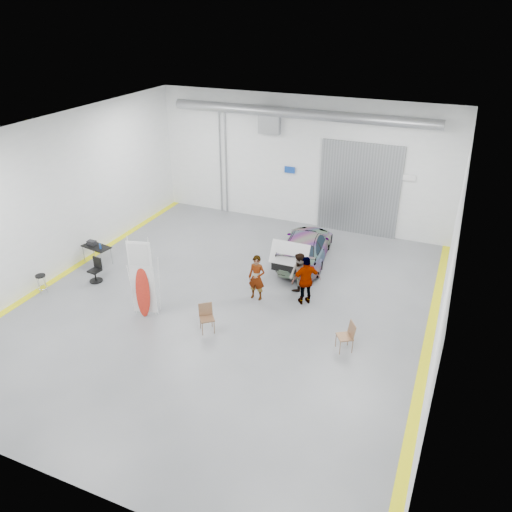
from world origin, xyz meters
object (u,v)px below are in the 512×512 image
at_px(folding_chair_near, 207,323).
at_px(folding_chair_far, 344,342).
at_px(shop_stool, 42,284).
at_px(work_table, 95,246).
at_px(surfboard_display, 141,285).
at_px(person_b, 299,276).
at_px(person_c, 306,280).
at_px(office_chair, 96,271).
at_px(person_a, 257,278).
at_px(sedan_car, 306,246).

distance_m(folding_chair_near, folding_chair_far, 4.39).
distance_m(shop_stool, work_table, 2.75).
bearing_deg(surfboard_display, shop_stool, 168.59).
xyz_separation_m(person_b, folding_chair_far, (2.29, -2.43, -0.55)).
distance_m(person_c, surfboard_display, 5.64).
height_order(shop_stool, work_table, work_table).
distance_m(person_b, work_table, 8.49).
relative_size(shop_stool, office_chair, 0.79).
bearing_deg(shop_stool, person_b, 21.51).
xyz_separation_m(person_a, work_table, (-7.10, -0.01, -0.10)).
distance_m(folding_chair_far, office_chair, 9.79).
bearing_deg(surfboard_display, office_chair, 142.77).
relative_size(folding_chair_far, shop_stool, 1.30).
distance_m(person_b, folding_chair_near, 3.83).
xyz_separation_m(folding_chair_near, shop_stool, (-6.69, -0.25, 0.07)).
distance_m(sedan_car, surfboard_display, 7.16).
relative_size(person_a, folding_chair_near, 1.81).
bearing_deg(folding_chair_near, work_table, 120.27).
height_order(sedan_car, surfboard_display, surfboard_display).
xyz_separation_m(person_b, person_c, (0.36, -0.33, 0.06)).
height_order(folding_chair_near, folding_chair_far, folding_chair_far).
xyz_separation_m(sedan_car, person_b, (0.67, -2.81, 0.22)).
xyz_separation_m(person_a, folding_chair_far, (3.64, -1.71, -0.55)).
bearing_deg(folding_chair_near, folding_chair_far, -28.71).
xyz_separation_m(work_table, office_chair, (0.96, -1.22, -0.34)).
height_order(sedan_car, person_b, person_b).
height_order(person_a, shop_stool, person_a).
distance_m(sedan_car, shop_stool, 10.21).
distance_m(person_c, folding_chair_far, 2.92).
relative_size(folding_chair_far, work_table, 0.75).
relative_size(sedan_car, person_c, 2.40).
bearing_deg(folding_chair_far, office_chair, -126.01).
bearing_deg(work_table, person_a, 0.08).
relative_size(person_a, office_chair, 1.81).
relative_size(person_a, person_b, 1.00).
height_order(person_c, shop_stool, person_c).
height_order(person_c, office_chair, person_c).
distance_m(folding_chair_far, work_table, 10.88).
xyz_separation_m(folding_chair_near, folding_chair_far, (4.33, 0.76, 0.01)).
bearing_deg(person_b, office_chair, -121.92).
bearing_deg(office_chair, person_c, 18.35).
height_order(surfboard_display, folding_chair_near, surfboard_display).
xyz_separation_m(sedan_car, office_chair, (-6.83, -4.77, -0.22)).
distance_m(person_c, work_table, 8.82).
height_order(sedan_car, person_c, person_c).
relative_size(sedan_car, folding_chair_near, 4.66).
bearing_deg(sedan_car, work_table, 17.60).
bearing_deg(sedan_car, folding_chair_far, 112.50).
height_order(person_c, folding_chair_near, person_c).
bearing_deg(person_a, person_b, 28.69).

